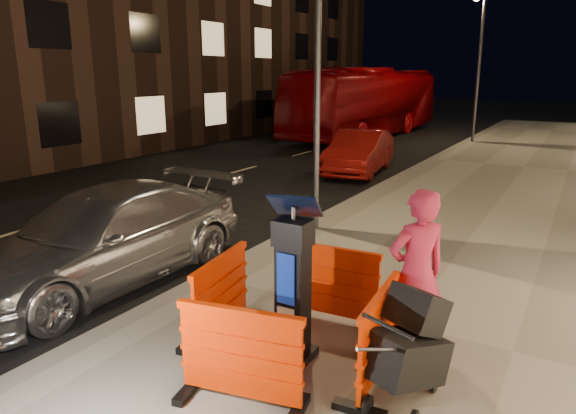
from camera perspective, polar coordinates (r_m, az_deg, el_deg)
The scene contains 15 objects.
ground_plane at distance 7.89m, azimuth -8.81°, elevation -8.60°, with size 120.00×120.00×0.00m, color black.
sidewalk at distance 6.55m, azimuth 12.61°, elevation -13.18°, with size 6.00×60.00×0.15m, color gray.
kerb at distance 7.86m, azimuth -8.83°, elevation -8.10°, with size 0.30×60.00×0.15m, color slate.
parking_kiosk at distance 5.36m, azimuth 0.57°, elevation -8.35°, with size 0.54×0.54×1.70m, color black.
barrier_front at distance 4.82m, azimuth -5.30°, elevation -16.29°, with size 1.22×0.50×0.95m, color #F53000.
barrier_back at distance 6.29m, azimuth 4.91°, elevation -8.55°, with size 1.22×0.50×0.95m, color #F53000.
barrier_kerbside at distance 6.00m, azimuth -7.46°, elevation -9.79°, with size 1.22×0.50×0.95m, color #F53000.
barrier_bldgside at distance 5.17m, azimuth 10.02°, elevation -14.17°, with size 1.22×0.50×0.95m, color #F53000.
car_silver at distance 8.46m, azimuth -19.25°, elevation -7.65°, with size 1.96×4.82×1.40m, color #B4B4B9.
car_red at distance 16.52m, azimuth 7.82°, elevation 3.79°, with size 1.41×4.05×1.33m, color maroon.
bus_doubledecker at distance 26.18m, azimuth 8.57°, elevation 7.79°, with size 2.79×11.91×3.32m, color maroon.
man at distance 5.57m, azimuth 14.07°, elevation -7.21°, with size 0.67×0.44×1.83m, color #A41F3C.
stroller at distance 4.91m, azimuth 12.96°, elevation -15.43°, with size 0.54×0.83×1.03m, color black.
street_lamp_mid at distance 9.63m, azimuth 3.30°, elevation 15.00°, with size 0.12×0.12×6.00m, color #3F3F44.
street_lamp_far at distance 23.98m, azimuth 20.41°, elevation 13.98°, with size 0.12×0.12×6.00m, color #3F3F44.
Camera 1 is at (4.65, -5.57, 3.11)m, focal length 32.00 mm.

